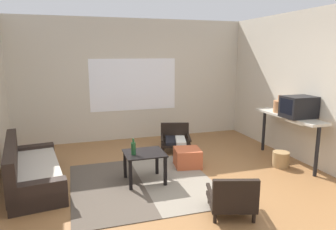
% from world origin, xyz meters
% --- Properties ---
extents(ground_plane, '(7.80, 7.80, 0.00)m').
position_xyz_m(ground_plane, '(0.00, 0.00, 0.00)').
color(ground_plane, olive).
extents(far_wall_with_window, '(5.60, 0.13, 2.70)m').
position_xyz_m(far_wall_with_window, '(0.00, 3.06, 1.35)').
color(far_wall_with_window, beige).
rests_on(far_wall_with_window, ground).
extents(side_wall_right, '(0.12, 6.60, 2.70)m').
position_xyz_m(side_wall_right, '(2.66, 0.30, 1.35)').
color(side_wall_right, beige).
rests_on(side_wall_right, ground).
extents(area_rug, '(2.10, 2.15, 0.01)m').
position_xyz_m(area_rug, '(-0.40, 0.44, 0.01)').
color(area_rug, '#4C4238').
rests_on(area_rug, ground).
extents(couch, '(0.97, 1.97, 0.68)m').
position_xyz_m(couch, '(-2.01, 0.90, 0.21)').
color(couch, black).
rests_on(couch, ground).
extents(coffee_table, '(0.60, 0.55, 0.47)m').
position_xyz_m(coffee_table, '(-0.35, 0.50, 0.38)').
color(coffee_table, black).
rests_on(coffee_table, ground).
extents(armchair_by_window, '(0.73, 0.76, 0.52)m').
position_xyz_m(armchair_by_window, '(0.62, 1.88, 0.24)').
color(armchair_by_window, black).
rests_on(armchair_by_window, ground).
extents(armchair_striped_foreground, '(0.67, 0.68, 0.54)m').
position_xyz_m(armchair_striped_foreground, '(0.43, -0.81, 0.23)').
color(armchair_striped_foreground, black).
rests_on(armchair_striped_foreground, ground).
extents(ottoman_orange, '(0.50, 0.50, 0.32)m').
position_xyz_m(ottoman_orange, '(0.52, 0.91, 0.16)').
color(ottoman_orange, '#BC5633').
rests_on(ottoman_orange, ground).
extents(console_shelf, '(0.37, 1.56, 0.87)m').
position_xyz_m(console_shelf, '(2.33, 0.61, 0.76)').
color(console_shelf, beige).
rests_on(console_shelf, ground).
extents(crt_television, '(0.52, 0.40, 0.37)m').
position_xyz_m(crt_television, '(2.32, 0.39, 1.05)').
color(crt_television, black).
rests_on(crt_television, console_shelf).
extents(clay_vase, '(0.26, 0.26, 0.32)m').
position_xyz_m(clay_vase, '(2.33, 0.86, 0.99)').
color(clay_vase, '#A87047').
rests_on(clay_vase, console_shelf).
extents(glass_bottle, '(0.07, 0.07, 0.24)m').
position_xyz_m(glass_bottle, '(-0.52, 0.46, 0.57)').
color(glass_bottle, '#194723').
rests_on(glass_bottle, coffee_table).
extents(wicker_basket, '(0.28, 0.28, 0.27)m').
position_xyz_m(wicker_basket, '(2.07, 0.42, 0.13)').
color(wicker_basket, '#9E7A4C').
rests_on(wicker_basket, ground).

